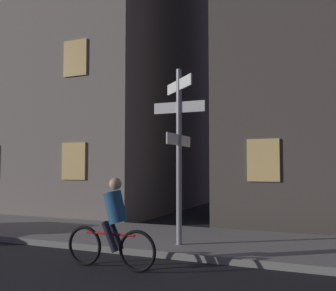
# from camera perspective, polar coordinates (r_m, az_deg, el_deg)

# --- Properties ---
(sidewalk_kerb) EXTENTS (40.00, 3.23, 0.14)m
(sidewalk_kerb) POSITION_cam_1_polar(r_m,az_deg,el_deg) (8.90, 12.44, -14.37)
(sidewalk_kerb) COLOR gray
(sidewalk_kerb) RESTS_ON ground_plane
(signpost) EXTENTS (1.19, 1.36, 3.81)m
(signpost) POSITION_cam_1_polar(r_m,az_deg,el_deg) (8.33, 1.65, 0.70)
(signpost) COLOR gray
(signpost) RESTS_ON sidewalk_kerb
(cyclist) EXTENTS (1.82, 0.33, 1.61)m
(cyclist) POSITION_cam_1_polar(r_m,az_deg,el_deg) (6.99, -8.25, -11.85)
(cyclist) COLOR black
(cyclist) RESTS_ON ground_plane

